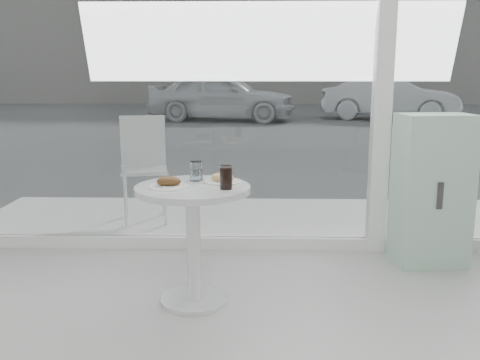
{
  "coord_description": "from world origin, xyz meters",
  "views": [
    {
      "loc": [
        -0.12,
        -1.33,
        1.46
      ],
      "look_at": [
        -0.2,
        1.7,
        0.85
      ],
      "focal_mm": 40.0,
      "sensor_mm": 36.0,
      "label": 1
    }
  ],
  "objects_px": {
    "car_white": "(222,96)",
    "car_silver": "(391,98)",
    "patio_chair": "(144,161)",
    "main_table": "(193,220)",
    "plate_donut": "(222,179)",
    "plate_fritter": "(169,183)",
    "mint_cabinet": "(432,190)",
    "water_tumbler_a": "(197,172)",
    "water_tumbler_b": "(196,172)",
    "cola_glass": "(226,178)"
  },
  "relations": [
    {
      "from": "car_white",
      "to": "car_silver",
      "type": "relative_size",
      "value": 1.08
    },
    {
      "from": "patio_chair",
      "to": "main_table",
      "type": "bearing_deg",
      "value": -81.88
    },
    {
      "from": "main_table",
      "to": "plate_donut",
      "type": "xyz_separation_m",
      "value": [
        0.18,
        0.11,
        0.24
      ]
    },
    {
      "from": "car_silver",
      "to": "plate_fritter",
      "type": "xyz_separation_m",
      "value": [
        -4.77,
        -13.73,
        0.12
      ]
    },
    {
      "from": "patio_chair",
      "to": "mint_cabinet",
      "type": "bearing_deg",
      "value": -35.75
    },
    {
      "from": "main_table",
      "to": "plate_donut",
      "type": "bearing_deg",
      "value": 32.24
    },
    {
      "from": "water_tumbler_a",
      "to": "main_table",
      "type": "bearing_deg",
      "value": -92.15
    },
    {
      "from": "patio_chair",
      "to": "water_tumbler_a",
      "type": "relative_size",
      "value": 8.2
    },
    {
      "from": "patio_chair",
      "to": "plate_donut",
      "type": "bearing_deg",
      "value": -75.69
    },
    {
      "from": "main_table",
      "to": "water_tumbler_b",
      "type": "distance_m",
      "value": 0.32
    },
    {
      "from": "water_tumbler_a",
      "to": "car_silver",
      "type": "bearing_deg",
      "value": 71.08
    },
    {
      "from": "plate_fritter",
      "to": "plate_donut",
      "type": "distance_m",
      "value": 0.36
    },
    {
      "from": "car_white",
      "to": "water_tumbler_a",
      "type": "relative_size",
      "value": 36.45
    },
    {
      "from": "car_silver",
      "to": "cola_glass",
      "type": "bearing_deg",
      "value": 178.49
    },
    {
      "from": "plate_fritter",
      "to": "water_tumbler_a",
      "type": "distance_m",
      "value": 0.28
    },
    {
      "from": "patio_chair",
      "to": "car_silver",
      "type": "distance_m",
      "value": 12.99
    },
    {
      "from": "plate_fritter",
      "to": "plate_donut",
      "type": "xyz_separation_m",
      "value": [
        0.32,
        0.16,
        -0.01
      ]
    },
    {
      "from": "mint_cabinet",
      "to": "plate_donut",
      "type": "height_order",
      "value": "mint_cabinet"
    },
    {
      "from": "car_silver",
      "to": "water_tumbler_b",
      "type": "xyz_separation_m",
      "value": [
        -4.63,
        -13.51,
        0.14
      ]
    },
    {
      "from": "main_table",
      "to": "plate_donut",
      "type": "distance_m",
      "value": 0.32
    },
    {
      "from": "car_silver",
      "to": "water_tumbler_a",
      "type": "bearing_deg",
      "value": 177.36
    },
    {
      "from": "car_silver",
      "to": "cola_glass",
      "type": "relative_size",
      "value": 28.68
    },
    {
      "from": "car_silver",
      "to": "cola_glass",
      "type": "distance_m",
      "value": 14.45
    },
    {
      "from": "mint_cabinet",
      "to": "car_white",
      "type": "height_order",
      "value": "car_white"
    },
    {
      "from": "water_tumbler_b",
      "to": "cola_glass",
      "type": "height_order",
      "value": "cola_glass"
    },
    {
      "from": "patio_chair",
      "to": "plate_fritter",
      "type": "relative_size",
      "value": 4.08
    },
    {
      "from": "patio_chair",
      "to": "car_white",
      "type": "height_order",
      "value": "car_white"
    },
    {
      "from": "patio_chair",
      "to": "plate_donut",
      "type": "relative_size",
      "value": 4.1
    },
    {
      "from": "car_white",
      "to": "water_tumbler_a",
      "type": "distance_m",
      "value": 13.08
    },
    {
      "from": "car_white",
      "to": "water_tumbler_a",
      "type": "bearing_deg",
      "value": -167.11
    },
    {
      "from": "mint_cabinet",
      "to": "car_silver",
      "type": "bearing_deg",
      "value": 69.9
    },
    {
      "from": "plate_fritter",
      "to": "water_tumbler_b",
      "type": "xyz_separation_m",
      "value": [
        0.14,
        0.22,
        0.03
      ]
    },
    {
      "from": "car_silver",
      "to": "main_table",
      "type": "bearing_deg",
      "value": 177.58
    },
    {
      "from": "water_tumbler_a",
      "to": "patio_chair",
      "type": "bearing_deg",
      "value": 112.88
    },
    {
      "from": "mint_cabinet",
      "to": "car_white",
      "type": "relative_size",
      "value": 0.26
    },
    {
      "from": "plate_donut",
      "to": "plate_fritter",
      "type": "bearing_deg",
      "value": -152.47
    },
    {
      "from": "main_table",
      "to": "plate_fritter",
      "type": "relative_size",
      "value": 3.14
    },
    {
      "from": "main_table",
      "to": "car_white",
      "type": "relative_size",
      "value": 0.17
    },
    {
      "from": "mint_cabinet",
      "to": "patio_chair",
      "type": "relative_size",
      "value": 1.16
    },
    {
      "from": "water_tumbler_a",
      "to": "cola_glass",
      "type": "distance_m",
      "value": 0.34
    },
    {
      "from": "cola_glass",
      "to": "water_tumbler_a",
      "type": "bearing_deg",
      "value": 127.01
    },
    {
      "from": "plate_fritter",
      "to": "plate_donut",
      "type": "height_order",
      "value": "plate_fritter"
    },
    {
      "from": "main_table",
      "to": "mint_cabinet",
      "type": "relative_size",
      "value": 0.66
    },
    {
      "from": "cola_glass",
      "to": "mint_cabinet",
      "type": "bearing_deg",
      "value": 29.56
    },
    {
      "from": "patio_chair",
      "to": "car_silver",
      "type": "relative_size",
      "value": 0.24
    },
    {
      "from": "car_silver",
      "to": "water_tumbler_b",
      "type": "height_order",
      "value": "car_silver"
    },
    {
      "from": "main_table",
      "to": "water_tumbler_b",
      "type": "relative_size",
      "value": 6.17
    },
    {
      "from": "water_tumbler_a",
      "to": "cola_glass",
      "type": "bearing_deg",
      "value": -52.99
    },
    {
      "from": "mint_cabinet",
      "to": "patio_chair",
      "type": "height_order",
      "value": "mint_cabinet"
    },
    {
      "from": "patio_chair",
      "to": "car_silver",
      "type": "xyz_separation_m",
      "value": [
        5.31,
        11.85,
        0.06
      ]
    }
  ]
}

